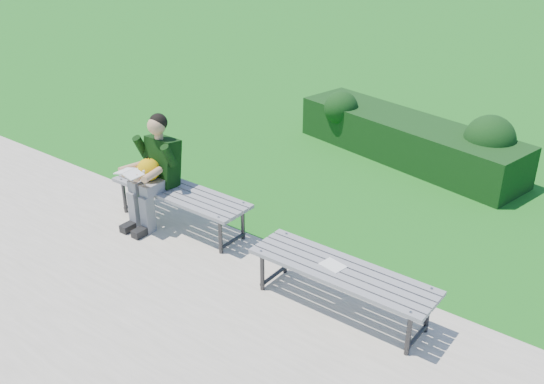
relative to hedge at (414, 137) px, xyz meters
name	(u,v)px	position (x,y,z in m)	size (l,w,h in m)	color
ground	(273,245)	(-0.18, -3.17, -0.35)	(80.00, 80.00, 0.00)	#22731D
walkway	(159,323)	(-0.18, -4.92, -0.34)	(30.00, 3.50, 0.02)	#A69A8C
hedge	(414,137)	(0.00, 0.00, 0.00)	(3.66, 1.62, 0.92)	#183610
bench_left	(180,195)	(-1.29, -3.48, 0.06)	(1.80, 0.50, 0.46)	gray
bench_right	(342,274)	(1.05, -3.74, 0.06)	(1.80, 0.50, 0.46)	gray
seated_boy	(154,168)	(-1.59, -3.58, 0.36)	(0.56, 0.76, 1.31)	slate
paper_sheet	(333,265)	(0.95, -3.74, 0.12)	(0.24, 0.20, 0.01)	white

